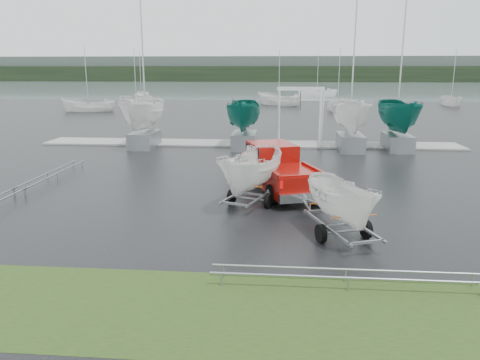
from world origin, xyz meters
TOP-DOWN VIEW (x-y plane):
  - ground_plane at (0.00, 0.00)m, footprint 120.00×120.00m
  - lake at (0.00, 100.00)m, footprint 300.00×300.00m
  - grass_verge at (0.00, -11.00)m, footprint 40.00×40.00m
  - dock at (0.00, 13.00)m, footprint 30.00×3.00m
  - treeline at (0.00, 170.00)m, footprint 300.00×8.00m
  - far_hill at (0.00, 178.00)m, footprint 300.00×6.00m
  - pickup_truck at (2.10, 0.19)m, footprint 3.96×6.42m
  - trailer_hitched at (4.27, -5.99)m, footprint 2.31×3.79m
  - trailer_parked at (1.11, -2.36)m, footprint 2.31×3.79m
  - boat_hoist at (3.61, 13.00)m, footprint 3.30×2.18m
  - keelboat_0 at (-7.20, 11.00)m, footprint 2.38×3.20m
  - keelboat_1 at (-0.23, 11.20)m, footprint 2.25×3.20m
  - keelboat_2 at (6.94, 11.00)m, footprint 2.36×3.20m
  - keelboat_3 at (10.09, 11.30)m, footprint 2.32×3.20m
  - mast_rack_0 at (-9.00, 1.00)m, footprint 0.56×6.50m
  - mast_rack_2 at (4.00, -9.50)m, footprint 7.00×0.56m
  - moored_boat_0 at (-22.11, 37.29)m, footprint 2.94×2.88m
  - moored_boat_1 at (1.92, 49.92)m, footprint 4.09×4.07m
  - moored_boat_2 at (9.63, 41.74)m, footprint 2.98×3.02m
  - moored_boat_3 at (27.16, 51.11)m, footprint 2.42×2.48m
  - moored_boat_4 at (-20.47, 54.95)m, footprint 3.00×3.05m
  - moored_boat_5 at (8.89, 68.24)m, footprint 2.93×2.86m
  - moored_boat_6 at (-17.67, 43.11)m, footprint 3.98×3.98m

SIDE VIEW (x-z plane):
  - lake at x=0.00m, z-range -0.01..-0.01m
  - ground_plane at x=0.00m, z-range 0.00..0.00m
  - moored_boat_1 at x=1.92m, z-range -5.92..5.93m
  - moored_boat_5 at x=8.89m, z-range -5.86..5.86m
  - moored_boat_6 at x=-17.67m, z-range -5.84..5.85m
  - grass_verge at x=0.00m, z-range 0.00..0.00m
  - moored_boat_0 at x=-22.11m, z-range -5.69..5.70m
  - moored_boat_4 at x=-20.47m, z-range -5.65..5.66m
  - moored_boat_2 at x=9.63m, z-range -5.57..5.58m
  - moored_boat_3 at x=27.16m, z-range -5.54..5.55m
  - dock at x=0.00m, z-range -0.01..0.11m
  - mast_rack_0 at x=-9.00m, z-range 0.32..0.38m
  - mast_rack_2 at x=4.00m, z-range 0.32..0.38m
  - pickup_truck at x=2.10m, z-range 0.04..2.06m
  - trailer_hitched at x=4.27m, z-range 0.20..4.58m
  - boat_hoist at x=3.61m, z-range 0.61..4.73m
  - trailer_parked at x=1.11m, z-range 0.21..5.41m
  - treeline at x=0.00m, z-range 0.00..6.00m
  - keelboat_1 at x=-0.23m, z-range 0.01..7.08m
  - keelboat_3 at x=10.09m, z-range -1.57..8.93m
  - keelboat_2 at x=6.94m, z-range -1.52..9.01m
  - keelboat_0 at x=-7.20m, z-range -1.50..9.04m
  - far_hill at x=0.00m, z-range 0.00..10.00m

